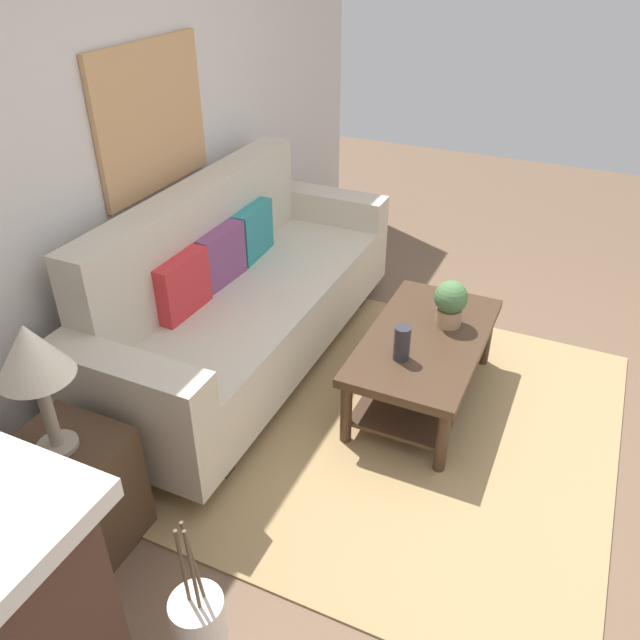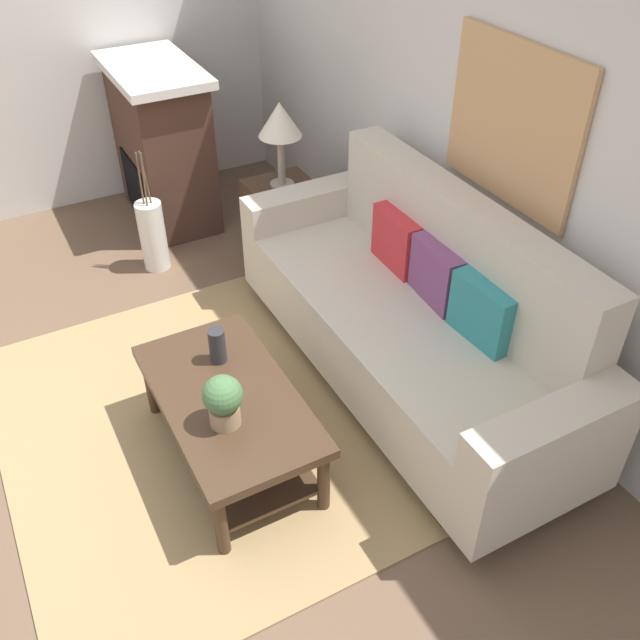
{
  "view_description": "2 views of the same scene",
  "coord_description": "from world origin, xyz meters",
  "px_view_note": "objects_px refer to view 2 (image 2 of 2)",
  "views": [
    {
      "loc": [
        -2.54,
        -0.13,
        2.33
      ],
      "look_at": [
        0.06,
        1.07,
        0.51
      ],
      "focal_mm": 35.94,
      "sensor_mm": 36.0,
      "label": 1
    },
    {
      "loc": [
        2.54,
        -0.19,
        2.71
      ],
      "look_at": [
        0.22,
        1.05,
        0.65
      ],
      "focal_mm": 39.04,
      "sensor_mm": 36.0,
      "label": 2
    }
  ],
  "objects_px": {
    "tabletop_vase": "(217,346)",
    "table_lamp": "(280,123)",
    "throw_pillow_plum": "(437,273)",
    "potted_plant_tabletop": "(223,400)",
    "fireplace": "(162,144)",
    "throw_pillow_teal": "(483,312)",
    "floor_vase": "(153,236)",
    "throw_pillow_crimson": "(398,240)",
    "couch": "(413,318)",
    "framed_painting": "(513,124)",
    "coffee_table": "(229,412)",
    "side_table": "(284,222)"
  },
  "relations": [
    {
      "from": "tabletop_vase",
      "to": "table_lamp",
      "type": "height_order",
      "value": "table_lamp"
    },
    {
      "from": "throw_pillow_plum",
      "to": "potted_plant_tabletop",
      "type": "xyz_separation_m",
      "value": [
        0.23,
        -1.3,
        -0.11
      ]
    },
    {
      "from": "fireplace",
      "to": "throw_pillow_teal",
      "type": "bearing_deg",
      "value": 13.83
    },
    {
      "from": "throw_pillow_plum",
      "to": "floor_vase",
      "type": "height_order",
      "value": "throw_pillow_plum"
    },
    {
      "from": "throw_pillow_crimson",
      "to": "fireplace",
      "type": "xyz_separation_m",
      "value": [
        -2.07,
        -0.69,
        -0.09
      ]
    },
    {
      "from": "table_lamp",
      "to": "potted_plant_tabletop",
      "type": "bearing_deg",
      "value": -33.06
    },
    {
      "from": "throw_pillow_plum",
      "to": "table_lamp",
      "type": "relative_size",
      "value": 0.63
    },
    {
      "from": "throw_pillow_crimson",
      "to": "floor_vase",
      "type": "relative_size",
      "value": 0.73
    },
    {
      "from": "throw_pillow_crimson",
      "to": "throw_pillow_teal",
      "type": "xyz_separation_m",
      "value": [
        0.75,
        0.0,
        0.0
      ]
    },
    {
      "from": "couch",
      "to": "fireplace",
      "type": "xyz_separation_m",
      "value": [
        -2.44,
        -0.57,
        0.15
      ]
    },
    {
      "from": "throw_pillow_teal",
      "to": "framed_painting",
      "type": "xyz_separation_m",
      "value": [
        -0.37,
        0.34,
        0.74
      ]
    },
    {
      "from": "throw_pillow_crimson",
      "to": "throw_pillow_teal",
      "type": "distance_m",
      "value": 0.75
    },
    {
      "from": "tabletop_vase",
      "to": "throw_pillow_crimson",
      "type": "bearing_deg",
      "value": 99.52
    },
    {
      "from": "throw_pillow_plum",
      "to": "table_lamp",
      "type": "bearing_deg",
      "value": -173.03
    },
    {
      "from": "coffee_table",
      "to": "table_lamp",
      "type": "bearing_deg",
      "value": 146.08
    },
    {
      "from": "throw_pillow_crimson",
      "to": "side_table",
      "type": "distance_m",
      "value": 1.19
    },
    {
      "from": "couch",
      "to": "framed_painting",
      "type": "relative_size",
      "value": 2.72
    },
    {
      "from": "coffee_table",
      "to": "table_lamp",
      "type": "xyz_separation_m",
      "value": [
        -1.55,
        1.04,
        0.68
      ]
    },
    {
      "from": "side_table",
      "to": "floor_vase",
      "type": "height_order",
      "value": "side_table"
    },
    {
      "from": "coffee_table",
      "to": "potted_plant_tabletop",
      "type": "height_order",
      "value": "potted_plant_tabletop"
    },
    {
      "from": "potted_plant_tabletop",
      "to": "side_table",
      "type": "height_order",
      "value": "potted_plant_tabletop"
    },
    {
      "from": "table_lamp",
      "to": "framed_painting",
      "type": "bearing_deg",
      "value": 19.42
    },
    {
      "from": "coffee_table",
      "to": "fireplace",
      "type": "xyz_separation_m",
      "value": [
        -2.51,
        0.53,
        0.27
      ]
    },
    {
      "from": "tabletop_vase",
      "to": "floor_vase",
      "type": "distance_m",
      "value": 1.64
    },
    {
      "from": "potted_plant_tabletop",
      "to": "floor_vase",
      "type": "distance_m",
      "value": 2.07
    },
    {
      "from": "fireplace",
      "to": "framed_painting",
      "type": "bearing_deg",
      "value": 22.96
    },
    {
      "from": "throw_pillow_crimson",
      "to": "fireplace",
      "type": "height_order",
      "value": "fireplace"
    },
    {
      "from": "potted_plant_tabletop",
      "to": "table_lamp",
      "type": "xyz_separation_m",
      "value": [
        -1.71,
        1.12,
        0.42
      ]
    },
    {
      "from": "throw_pillow_crimson",
      "to": "throw_pillow_teal",
      "type": "height_order",
      "value": "same"
    },
    {
      "from": "throw_pillow_teal",
      "to": "coffee_table",
      "type": "xyz_separation_m",
      "value": [
        -0.3,
        -1.22,
        -0.37
      ]
    },
    {
      "from": "side_table",
      "to": "throw_pillow_plum",
      "type": "bearing_deg",
      "value": 6.97
    },
    {
      "from": "framed_painting",
      "to": "floor_vase",
      "type": "bearing_deg",
      "value": -142.67
    },
    {
      "from": "tabletop_vase",
      "to": "framed_painting",
      "type": "xyz_separation_m",
      "value": [
        0.18,
        1.51,
        0.9
      ]
    },
    {
      "from": "fireplace",
      "to": "table_lamp",
      "type": "bearing_deg",
      "value": 28.1
    },
    {
      "from": "throw_pillow_teal",
      "to": "tabletop_vase",
      "type": "distance_m",
      "value": 1.3
    },
    {
      "from": "throw_pillow_plum",
      "to": "table_lamp",
      "type": "distance_m",
      "value": 1.53
    },
    {
      "from": "throw_pillow_crimson",
      "to": "table_lamp",
      "type": "relative_size",
      "value": 0.63
    },
    {
      "from": "side_table",
      "to": "floor_vase",
      "type": "relative_size",
      "value": 1.13
    },
    {
      "from": "tabletop_vase",
      "to": "couch",
      "type": "bearing_deg",
      "value": 80.33
    },
    {
      "from": "throw_pillow_plum",
      "to": "fireplace",
      "type": "height_order",
      "value": "fireplace"
    },
    {
      "from": "throw_pillow_plum",
      "to": "fireplace",
      "type": "relative_size",
      "value": 0.31
    },
    {
      "from": "couch",
      "to": "potted_plant_tabletop",
      "type": "height_order",
      "value": "couch"
    },
    {
      "from": "side_table",
      "to": "tabletop_vase",
      "type": "bearing_deg",
      "value": -37.05
    },
    {
      "from": "throw_pillow_teal",
      "to": "tabletop_vase",
      "type": "xyz_separation_m",
      "value": [
        -0.55,
        -1.17,
        -0.16
      ]
    },
    {
      "from": "side_table",
      "to": "coffee_table",
      "type": "bearing_deg",
      "value": -33.92
    },
    {
      "from": "throw_pillow_crimson",
      "to": "throw_pillow_teal",
      "type": "relative_size",
      "value": 1.0
    },
    {
      "from": "couch",
      "to": "throw_pillow_plum",
      "type": "distance_m",
      "value": 0.28
    },
    {
      "from": "throw_pillow_crimson",
      "to": "coffee_table",
      "type": "distance_m",
      "value": 1.35
    },
    {
      "from": "throw_pillow_crimson",
      "to": "side_table",
      "type": "xyz_separation_m",
      "value": [
        -1.11,
        -0.18,
        -0.4
      ]
    },
    {
      "from": "coffee_table",
      "to": "framed_painting",
      "type": "height_order",
      "value": "framed_painting"
    }
  ]
}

